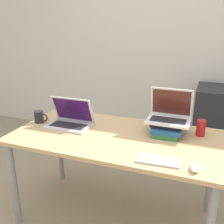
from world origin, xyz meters
TOP-DOWN VIEW (x-y plane):
  - wall_back at (0.00, 2.07)m, footprint 8.00×0.05m
  - desk at (0.00, 0.40)m, footprint 1.55×0.80m
  - laptop_left at (-0.41, 0.45)m, footprint 0.35×0.24m
  - book_stack at (0.35, 0.57)m, footprint 0.23×0.28m
  - laptop_on_books at (0.36, 0.60)m, footprint 0.32×0.23m
  - wireless_keyboard at (0.38, 0.12)m, footprint 0.27×0.13m
  - mouse at (0.59, 0.10)m, footprint 0.06×0.11m
  - mug at (-0.69, 0.42)m, footprint 0.12×0.08m
  - soda_can at (0.60, 0.62)m, footprint 0.07×0.07m
  - mini_fridge at (0.73, 1.71)m, footprint 0.46×0.57m

SIDE VIEW (x-z plane):
  - mini_fridge at x=0.73m, z-range 0.00..0.87m
  - desk at x=0.00m, z-range 0.30..1.04m
  - wireless_keyboard at x=0.38m, z-range 0.74..0.76m
  - mouse at x=0.59m, z-range 0.75..0.78m
  - laptop_left at x=-0.41m, z-range 0.67..0.91m
  - book_stack at x=0.35m, z-range 0.74..0.84m
  - mug at x=-0.69m, z-range 0.75..0.84m
  - soda_can at x=0.60m, z-range 0.75..0.87m
  - laptop_on_books at x=0.36m, z-range 0.77..1.01m
  - wall_back at x=0.00m, z-range 0.00..2.70m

